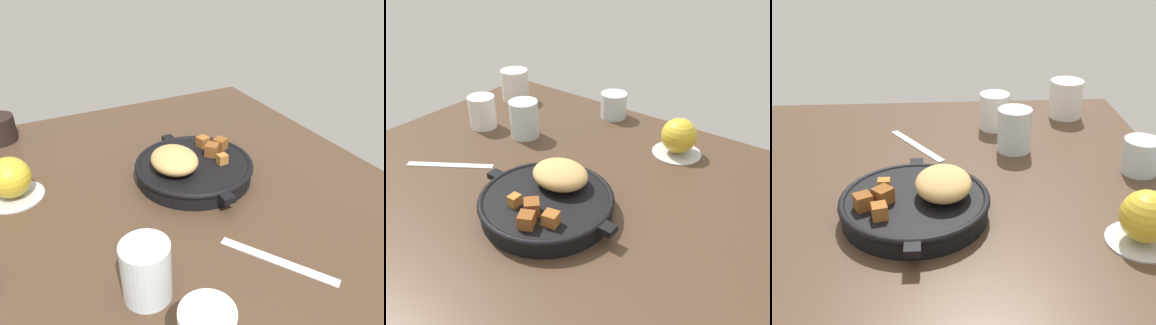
{
  "view_description": "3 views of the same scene",
  "coord_description": "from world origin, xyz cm",
  "views": [
    {
      "loc": [
        -55.7,
        25.65,
        43.47
      ],
      "look_at": [
        -1.45,
        -1.92,
        7.72
      ],
      "focal_mm": 35.58,
      "sensor_mm": 36.0,
      "label": 1
    },
    {
      "loc": [
        44.54,
        -48.35,
        46.23
      ],
      "look_at": [
        3.68,
        5.19,
        5.23
      ],
      "focal_mm": 37.61,
      "sensor_mm": 36.0,
      "label": 2
    },
    {
      "loc": [
        75.88,
        -1.88,
        45.47
      ],
      "look_at": [
        -1.07,
        2.85,
        6.75
      ],
      "focal_mm": 47.55,
      "sensor_mm": 36.0,
      "label": 3
    }
  ],
  "objects": [
    {
      "name": "saucer_plate",
      "position": [
        13.99,
        29.02,
        0.3
      ],
      "size": [
        11.12,
        11.12,
        0.6
      ],
      "primitive_type": "cylinder",
      "color": "#B7BABF",
      "rests_on": "ground_plane"
    },
    {
      "name": "water_glass_short",
      "position": [
        -8.47,
        36.9,
        3.37
      ],
      "size": [
        6.93,
        6.93,
        6.75
      ],
      "primitive_type": "cylinder",
      "color": "silver",
      "rests_on": "ground_plane"
    },
    {
      "name": "ground_plane",
      "position": [
        0.0,
        0.0,
        -1.2
      ],
      "size": [
        99.94,
        86.75,
        2.4
      ],
      "primitive_type": "cube",
      "color": "#473323"
    },
    {
      "name": "ceramic_mug_white",
      "position": [
        -38.16,
        29.64,
        4.49
      ],
      "size": [
        7.8,
        7.8,
        8.98
      ],
      "primitive_type": "cylinder",
      "color": "silver",
      "rests_on": "ground_plane"
    },
    {
      "name": "cast_iron_skillet",
      "position": [
        4.67,
        -4.96,
        2.67
      ],
      "size": [
        28.94,
        24.6,
        7.9
      ],
      "color": "black",
      "rests_on": "ground_plane"
    },
    {
      "name": "butter_knife",
      "position": [
        -23.01,
        -5.94,
        0.18
      ],
      "size": [
        16.74,
        11.79,
        0.36
      ],
      "primitive_type": "cube",
      "rotation": [
        0.0,
        0.0,
        0.58
      ],
      "color": "silver",
      "rests_on": "ground_plane"
    },
    {
      "name": "water_glass_tall",
      "position": [
        -19.79,
        14.39,
        4.53
      ],
      "size": [
        7.02,
        7.02,
        9.06
      ],
      "primitive_type": "cylinder",
      "color": "silver",
      "rests_on": "ground_plane"
    },
    {
      "name": "white_creamer_pitcher",
      "position": [
        -31.89,
        11.65,
        4.1
      ],
      "size": [
        6.71,
        6.71,
        8.2
      ],
      "primitive_type": "cylinder",
      "color": "white",
      "rests_on": "ground_plane"
    },
    {
      "name": "red_apple",
      "position": [
        13.99,
        29.02,
        4.57
      ],
      "size": [
        7.95,
        7.95,
        7.95
      ],
      "primitive_type": "sphere",
      "color": "gold",
      "rests_on": "saucer_plate"
    }
  ]
}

